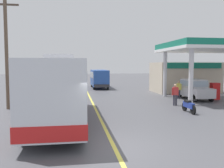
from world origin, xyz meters
TOP-DOWN VIEW (x-y plane):
  - ground at (0.00, 20.00)m, footprint 120.00×120.00m
  - lane_divider_stripe at (0.00, 15.00)m, footprint 0.16×50.00m
  - coach_bus_main at (-2.28, 4.69)m, footprint 2.60×11.04m
  - gas_station_roadside at (11.10, 15.34)m, footprint 9.10×11.95m
  - car_at_pump at (9.28, 11.51)m, footprint 1.70×4.20m
  - minibus_opposing_lane at (1.88, 23.71)m, footprint 2.04×6.13m
  - cyclist_on_shoulder at (-3.87, 2.99)m, footprint 0.34×1.82m
  - motorcycle_parked_forecourt at (5.89, 5.71)m, footprint 0.55×1.80m
  - pedestrian_near_pump at (6.18, 8.53)m, footprint 0.55×0.22m
  - pedestrian_by_shop at (8.07, 12.08)m, footprint 0.55×0.22m
  - car_trailing_behind_bus at (-1.85, 21.48)m, footprint 1.70×4.20m
  - utility_pole_roadside at (-6.09, 8.88)m, footprint 1.80×0.24m

SIDE VIEW (x-z plane):
  - ground at x=0.00m, z-range 0.00..0.00m
  - lane_divider_stripe at x=0.00m, z-range 0.00..0.01m
  - motorcycle_parked_forecourt at x=5.89m, z-range -0.02..0.90m
  - cyclist_on_shoulder at x=-3.87m, z-range -0.08..1.64m
  - pedestrian_near_pump at x=6.18m, z-range 0.10..1.76m
  - pedestrian_by_shop at x=8.07m, z-range 0.10..1.76m
  - car_at_pump at x=9.28m, z-range 0.10..1.92m
  - car_trailing_behind_bus at x=-1.85m, z-range 0.10..1.92m
  - minibus_opposing_lane at x=1.88m, z-range 0.25..2.69m
  - coach_bus_main at x=-2.28m, z-range -0.12..3.56m
  - gas_station_roadside at x=11.10m, z-range 0.08..5.18m
  - utility_pole_roadside at x=-6.09m, z-range 0.18..8.02m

